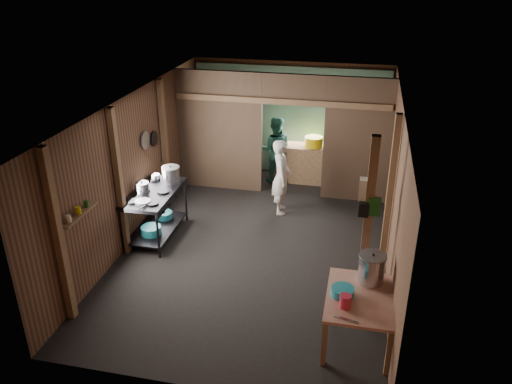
% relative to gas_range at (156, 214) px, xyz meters
% --- Properties ---
extents(floor, '(4.50, 7.00, 0.00)m').
position_rel_gas_range_xyz_m(floor, '(1.88, 0.16, -0.45)').
color(floor, black).
rests_on(floor, ground).
extents(ceiling, '(4.50, 7.00, 0.00)m').
position_rel_gas_range_xyz_m(ceiling, '(1.88, 0.16, 2.15)').
color(ceiling, '#353433').
rests_on(ceiling, ground).
extents(wall_back, '(4.50, 0.00, 2.60)m').
position_rel_gas_range_xyz_m(wall_back, '(1.88, 3.66, 0.85)').
color(wall_back, brown).
rests_on(wall_back, ground).
extents(wall_front, '(4.50, 0.00, 2.60)m').
position_rel_gas_range_xyz_m(wall_front, '(1.88, -3.34, 0.85)').
color(wall_front, brown).
rests_on(wall_front, ground).
extents(wall_left, '(0.00, 7.00, 2.60)m').
position_rel_gas_range_xyz_m(wall_left, '(-0.37, 0.16, 0.85)').
color(wall_left, brown).
rests_on(wall_left, ground).
extents(wall_right, '(0.00, 7.00, 2.60)m').
position_rel_gas_range_xyz_m(wall_right, '(4.13, 0.16, 0.85)').
color(wall_right, brown).
rests_on(wall_right, ground).
extents(partition_left, '(1.85, 0.10, 2.60)m').
position_rel_gas_range_xyz_m(partition_left, '(0.55, 2.36, 0.85)').
color(partition_left, brown).
rests_on(partition_left, floor).
extents(partition_right, '(1.35, 0.10, 2.60)m').
position_rel_gas_range_xyz_m(partition_right, '(3.46, 2.36, 0.85)').
color(partition_right, brown).
rests_on(partition_right, floor).
extents(partition_header, '(1.30, 0.10, 0.60)m').
position_rel_gas_range_xyz_m(partition_header, '(2.13, 2.36, 1.85)').
color(partition_header, brown).
rests_on(partition_header, wall_back).
extents(turquoise_panel, '(4.40, 0.06, 2.50)m').
position_rel_gas_range_xyz_m(turquoise_panel, '(1.88, 3.60, 0.80)').
color(turquoise_panel, '#5EAAA9').
rests_on(turquoise_panel, wall_back).
extents(back_counter, '(1.20, 0.50, 0.85)m').
position_rel_gas_range_xyz_m(back_counter, '(2.18, 3.11, -0.02)').
color(back_counter, '#936949').
rests_on(back_counter, floor).
extents(wall_clock, '(0.20, 0.03, 0.20)m').
position_rel_gas_range_xyz_m(wall_clock, '(2.13, 3.56, 1.45)').
color(wall_clock, beige).
rests_on(wall_clock, wall_back).
extents(post_left_a, '(0.10, 0.12, 2.60)m').
position_rel_gas_range_xyz_m(post_left_a, '(-0.30, -2.44, 0.85)').
color(post_left_a, '#936949').
rests_on(post_left_a, floor).
extents(post_left_b, '(0.10, 0.12, 2.60)m').
position_rel_gas_range_xyz_m(post_left_b, '(-0.30, -0.64, 0.85)').
color(post_left_b, '#936949').
rests_on(post_left_b, floor).
extents(post_left_c, '(0.10, 0.12, 2.60)m').
position_rel_gas_range_xyz_m(post_left_c, '(-0.30, 1.36, 0.85)').
color(post_left_c, '#936949').
rests_on(post_left_c, floor).
extents(post_right, '(0.10, 0.12, 2.60)m').
position_rel_gas_range_xyz_m(post_right, '(4.06, -0.04, 0.85)').
color(post_right, '#936949').
rests_on(post_right, floor).
extents(post_free, '(0.12, 0.12, 2.60)m').
position_rel_gas_range_xyz_m(post_free, '(3.73, -1.14, 0.85)').
color(post_free, '#936949').
rests_on(post_free, floor).
extents(cross_beam, '(4.40, 0.12, 0.12)m').
position_rel_gas_range_xyz_m(cross_beam, '(1.88, 2.31, 1.60)').
color(cross_beam, '#936949').
rests_on(cross_beam, wall_left).
extents(pan_lid_big, '(0.03, 0.34, 0.34)m').
position_rel_gas_range_xyz_m(pan_lid_big, '(-0.33, 0.56, 1.20)').
color(pan_lid_big, gray).
rests_on(pan_lid_big, wall_left).
extents(pan_lid_small, '(0.03, 0.30, 0.30)m').
position_rel_gas_range_xyz_m(pan_lid_small, '(-0.33, 0.96, 1.10)').
color(pan_lid_small, black).
rests_on(pan_lid_small, wall_left).
extents(wall_shelf, '(0.14, 0.80, 0.03)m').
position_rel_gas_range_xyz_m(wall_shelf, '(-0.27, -1.94, 0.95)').
color(wall_shelf, '#936949').
rests_on(wall_shelf, wall_left).
extents(jar_white, '(0.07, 0.07, 0.10)m').
position_rel_gas_range_xyz_m(jar_white, '(-0.27, -2.19, 1.02)').
color(jar_white, beige).
rests_on(jar_white, wall_shelf).
extents(jar_yellow, '(0.08, 0.08, 0.10)m').
position_rel_gas_range_xyz_m(jar_yellow, '(-0.27, -1.94, 1.02)').
color(jar_yellow, gold).
rests_on(jar_yellow, wall_shelf).
extents(jar_green, '(0.06, 0.06, 0.10)m').
position_rel_gas_range_xyz_m(jar_green, '(-0.27, -1.72, 1.02)').
color(jar_green, '#165016').
rests_on(jar_green, wall_shelf).
extents(bag_white, '(0.22, 0.15, 0.32)m').
position_rel_gas_range_xyz_m(bag_white, '(3.68, -1.06, 1.33)').
color(bag_white, beige).
rests_on(bag_white, post_free).
extents(bag_green, '(0.16, 0.12, 0.24)m').
position_rel_gas_range_xyz_m(bag_green, '(3.80, -1.20, 1.15)').
color(bag_green, '#165016').
rests_on(bag_green, post_free).
extents(bag_black, '(0.14, 0.10, 0.20)m').
position_rel_gas_range_xyz_m(bag_black, '(3.66, -1.22, 1.10)').
color(bag_black, black).
rests_on(bag_black, post_free).
extents(gas_range, '(0.78, 1.52, 0.90)m').
position_rel_gas_range_xyz_m(gas_range, '(0.00, 0.00, 0.00)').
color(gas_range, black).
rests_on(gas_range, floor).
extents(prep_table, '(0.87, 1.20, 0.71)m').
position_rel_gas_range_xyz_m(prep_table, '(3.71, -2.07, -0.10)').
color(prep_table, tan).
rests_on(prep_table, floor).
extents(stove_pot_large, '(0.42, 0.42, 0.33)m').
position_rel_gas_range_xyz_m(stove_pot_large, '(0.17, 0.44, 0.60)').
color(stove_pot_large, '#AFAFB9').
rests_on(stove_pot_large, gas_range).
extents(stove_pot_med, '(0.33, 0.33, 0.22)m').
position_rel_gas_range_xyz_m(stove_pot_med, '(-0.17, -0.09, 0.54)').
color(stove_pot_med, '#AFAFB9').
rests_on(stove_pot_med, gas_range).
extents(stove_saucepan, '(0.18, 0.18, 0.11)m').
position_rel_gas_range_xyz_m(stove_saucepan, '(-0.17, 0.51, 0.50)').
color(stove_saucepan, '#AFAFB9').
rests_on(stove_saucepan, gas_range).
extents(frying_pan, '(0.41, 0.56, 0.07)m').
position_rel_gas_range_xyz_m(frying_pan, '(0.00, -0.47, 0.47)').
color(frying_pan, gray).
rests_on(frying_pan, gas_range).
extents(blue_tub_front, '(0.36, 0.36, 0.15)m').
position_rel_gas_range_xyz_m(blue_tub_front, '(0.00, -0.25, -0.20)').
color(blue_tub_front, teal).
rests_on(blue_tub_front, gas_range).
extents(blue_tub_back, '(0.31, 0.31, 0.12)m').
position_rel_gas_range_xyz_m(blue_tub_back, '(0.00, 0.38, -0.21)').
color(blue_tub_back, teal).
rests_on(blue_tub_back, gas_range).
extents(stock_pot, '(0.45, 0.45, 0.44)m').
position_rel_gas_range_xyz_m(stock_pot, '(3.83, -1.70, 0.46)').
color(stock_pot, '#AFAFB9').
rests_on(stock_pot, prep_table).
extents(wash_basin, '(0.35, 0.35, 0.11)m').
position_rel_gas_range_xyz_m(wash_basin, '(3.48, -2.09, 0.31)').
color(wash_basin, teal).
rests_on(wash_basin, prep_table).
extents(pink_bucket, '(0.18, 0.18, 0.18)m').
position_rel_gas_range_xyz_m(pink_bucket, '(3.53, -2.33, 0.35)').
color(pink_bucket, '#C12740').
rests_on(pink_bucket, prep_table).
extents(knife, '(0.30, 0.11, 0.01)m').
position_rel_gas_range_xyz_m(knife, '(3.55, -2.57, 0.26)').
color(knife, '#AFAFB9').
rests_on(knife, prep_table).
extents(yellow_tub, '(0.40, 0.40, 0.22)m').
position_rel_gas_range_xyz_m(yellow_tub, '(2.50, 3.11, 0.51)').
color(yellow_tub, gold).
rests_on(yellow_tub, back_counter).
extents(red_cup, '(0.13, 0.13, 0.16)m').
position_rel_gas_range_xyz_m(red_cup, '(1.84, 3.11, 0.48)').
color(red_cup, '#9B471F').
rests_on(red_cup, back_counter).
extents(cook, '(0.47, 0.62, 1.52)m').
position_rel_gas_range_xyz_m(cook, '(2.06, 1.46, 0.31)').
color(cook, beige).
rests_on(cook, floor).
extents(worker_back, '(0.82, 0.68, 1.52)m').
position_rel_gas_range_xyz_m(worker_back, '(1.67, 2.95, 0.31)').
color(worker_back, '#246758').
rests_on(worker_back, floor).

